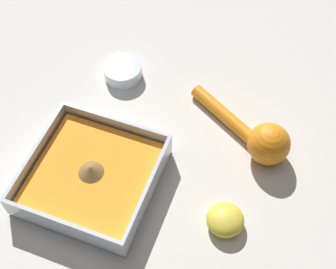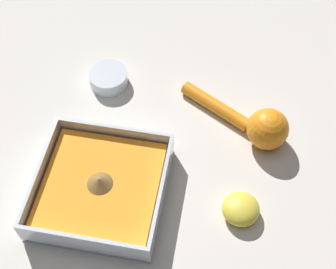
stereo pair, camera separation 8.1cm
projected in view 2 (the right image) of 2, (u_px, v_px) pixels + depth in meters
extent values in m
plane|color=beige|center=(102.00, 187.00, 0.79)|extent=(4.00, 4.00, 0.00)
cube|color=silver|center=(102.00, 193.00, 0.78)|extent=(0.21, 0.21, 0.01)
cube|color=silver|center=(83.00, 243.00, 0.70)|extent=(0.21, 0.01, 0.05)
cube|color=silver|center=(115.00, 134.00, 0.81)|extent=(0.21, 0.01, 0.05)
cube|color=silver|center=(41.00, 175.00, 0.76)|extent=(0.01, 0.19, 0.05)
cube|color=silver|center=(161.00, 195.00, 0.74)|extent=(0.01, 0.19, 0.05)
cube|color=orange|center=(101.00, 188.00, 0.76)|extent=(0.19, 0.19, 0.03)
cone|color=brown|center=(99.00, 181.00, 0.74)|extent=(0.04, 0.04, 0.02)
cylinder|color=silver|center=(109.00, 78.00, 0.91)|extent=(0.07, 0.07, 0.03)
cylinder|color=brown|center=(109.00, 79.00, 0.91)|extent=(0.07, 0.07, 0.02)
sphere|color=orange|center=(268.00, 129.00, 0.81)|extent=(0.07, 0.07, 0.07)
cylinder|color=orange|center=(215.00, 106.00, 0.87)|extent=(0.14, 0.09, 0.02)
ellipsoid|color=yellow|center=(241.00, 209.00, 0.75)|extent=(0.06, 0.06, 0.03)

